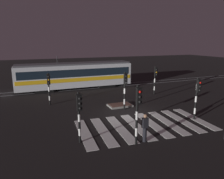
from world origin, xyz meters
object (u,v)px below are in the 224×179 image
traffic_light_corner_far_left (49,84)px  traffic_light_corner_near_right (197,93)px  traffic_light_corner_near_left (79,110)px  pedestrian_waiting_at_kerb (145,128)px  tram (75,75)px  traffic_light_median_centre (125,85)px  traffic_light_corner_far_right (155,76)px  traffic_light_kerb_mid_left (138,106)px

traffic_light_corner_far_left → traffic_light_corner_near_right: bearing=-39.4°
traffic_light_corner_near_left → pedestrian_waiting_at_kerb: size_ratio=1.80×
traffic_light_corner_near_right → traffic_light_corner_far_left: bearing=140.6°
tram → traffic_light_median_centre: bearing=-77.9°
traffic_light_median_centre → pedestrian_waiting_at_kerb: traffic_light_median_centre is taller
traffic_light_corner_far_right → pedestrian_waiting_at_kerb: traffic_light_corner_far_right is taller
traffic_light_corner_near_left → traffic_light_corner_far_right: traffic_light_corner_far_right is taller
traffic_light_kerb_mid_left → traffic_light_median_centre: (2.12, 6.09, -0.14)m
pedestrian_waiting_at_kerb → traffic_light_median_centre: bearing=75.8°
traffic_light_corner_near_right → traffic_light_kerb_mid_left: traffic_light_kerb_mid_left is taller
traffic_light_corner_near_left → pedestrian_waiting_at_kerb: bearing=-18.6°
traffic_light_corner_far_left → traffic_light_median_centre: 7.06m
traffic_light_corner_near_right → traffic_light_median_centre: (-3.91, 4.25, 0.04)m
traffic_light_median_centre → traffic_light_corner_far_right: bearing=34.0°
traffic_light_corner_near_left → traffic_light_corner_far_right: size_ratio=0.98×
traffic_light_corner_far_right → traffic_light_kerb_mid_left: 12.41m
traffic_light_median_centre → traffic_light_corner_near_left: bearing=-137.5°
traffic_light_corner_far_right → traffic_light_corner_near_right: traffic_light_corner_near_right is taller
traffic_light_corner_far_right → pedestrian_waiting_at_kerb: 11.93m
traffic_light_corner_near_right → tram: size_ratio=0.23×
traffic_light_corner_far_right → traffic_light_corner_far_left: bearing=179.3°
traffic_light_corner_near_left → tram: bearing=78.4°
traffic_light_corner_near_left → tram: (2.98, 14.57, -0.29)m
traffic_light_kerb_mid_left → tram: 15.98m
tram → traffic_light_corner_near_left: bearing=-101.6°
traffic_light_kerb_mid_left → tram: (-0.01, 15.97, -0.57)m
tram → traffic_light_corner_far_right: bearing=-39.0°
traffic_light_corner_near_left → traffic_light_median_centre: 6.92m
traffic_light_corner_near_left → traffic_light_kerb_mid_left: bearing=-25.3°
traffic_light_corner_near_right → tram: 15.38m
traffic_light_median_centre → tram: 10.12m
traffic_light_corner_near_right → traffic_light_corner_far_right: bearing=78.8°
traffic_light_corner_far_left → traffic_light_median_centre: size_ratio=0.92×
traffic_light_corner_near_right → pedestrian_waiting_at_kerb: traffic_light_corner_near_right is taller
traffic_light_corner_near_left → traffic_light_corner_near_right: 9.02m
traffic_light_corner_near_left → tram: tram is taller
tram → pedestrian_waiting_at_kerb: size_ratio=8.37×
traffic_light_corner_near_left → traffic_light_kerb_mid_left: size_ratio=0.88×
traffic_light_corner_far_left → tram: 7.15m
traffic_light_kerb_mid_left → pedestrian_waiting_at_kerb: (0.62, 0.19, -1.44)m
traffic_light_corner_far_right → traffic_light_corner_near_right: bearing=-101.2°
traffic_light_corner_far_right → traffic_light_corner_far_left: traffic_light_corner_far_right is taller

